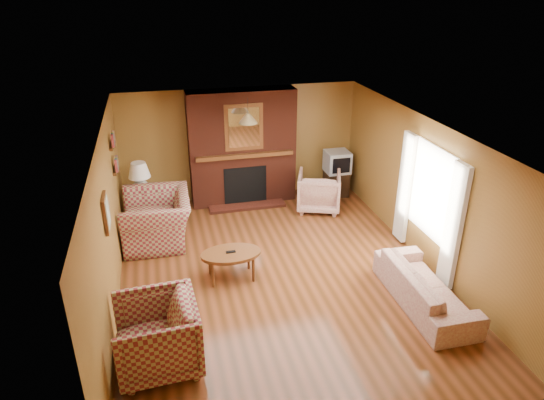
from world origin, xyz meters
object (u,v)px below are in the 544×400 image
object	(u,v)px
floral_sofa	(425,287)
crt_tv	(337,162)
fireplace	(242,148)
plaid_loveseat	(157,219)
coffee_table	(231,255)
side_table	(144,209)
table_lamp	(140,178)
plaid_armchair	(157,336)
tv_stand	(336,183)
floral_armchair	(319,191)

from	to	relation	value
floral_sofa	crt_tv	size ratio (longest dim) A/B	3.84
fireplace	plaid_loveseat	xyz separation A→B (m)	(-1.85, -1.38, -0.74)
coffee_table	side_table	size ratio (longest dim) A/B	1.73
crt_tv	table_lamp	bearing A→B (deg)	-175.26
fireplace	floral_sofa	xyz separation A→B (m)	(1.90, -4.26, -0.90)
plaid_loveseat	plaid_armchair	world-z (taller)	plaid_armchair
coffee_table	crt_tv	distance (m)	3.91
side_table	table_lamp	distance (m)	0.66
tv_stand	plaid_armchair	bearing A→B (deg)	-127.53
plaid_armchair	crt_tv	xyz separation A→B (m)	(4.00, 4.42, 0.31)
plaid_armchair	crt_tv	world-z (taller)	crt_tv
fireplace	side_table	world-z (taller)	fireplace
floral_sofa	side_table	distance (m)	5.47
table_lamp	coffee_table	bearing A→B (deg)	-60.30
plaid_loveseat	table_lamp	bearing A→B (deg)	-161.97
plaid_armchair	coffee_table	world-z (taller)	plaid_armchair
floral_armchair	side_table	xyz separation A→B (m)	(-3.54, 0.26, -0.12)
fireplace	plaid_armchair	bearing A→B (deg)	-112.94
tv_stand	side_table	bearing A→B (deg)	-170.58
side_table	tv_stand	size ratio (longest dim) A/B	1.03
fireplace	floral_sofa	world-z (taller)	fireplace
table_lamp	floral_sofa	bearing A→B (deg)	-42.97
table_lamp	plaid_armchair	bearing A→B (deg)	-87.89
table_lamp	tv_stand	world-z (taller)	table_lamp
side_table	floral_sofa	bearing A→B (deg)	-42.97
floral_armchair	tv_stand	distance (m)	0.87
table_lamp	plaid_loveseat	bearing A→B (deg)	-73.49
plaid_armchair	table_lamp	bearing A→B (deg)	179.04
floral_armchair	side_table	bearing A→B (deg)	16.11
plaid_loveseat	coffee_table	bearing A→B (deg)	37.39
coffee_table	plaid_armchair	bearing A→B (deg)	-125.02
fireplace	table_lamp	size ratio (longest dim) A/B	3.47
floral_sofa	side_table	bearing A→B (deg)	47.81
plaid_loveseat	crt_tv	xyz separation A→B (m)	(3.90, 1.19, 0.33)
plaid_loveseat	table_lamp	distance (m)	1.01
plaid_loveseat	side_table	world-z (taller)	plaid_loveseat
floral_sofa	floral_armchair	bearing A→B (deg)	8.36
coffee_table	table_lamp	size ratio (longest dim) A/B	1.39
plaid_armchair	floral_armchair	distance (m)	5.10
plaid_armchair	floral_sofa	world-z (taller)	plaid_armchair
fireplace	crt_tv	world-z (taller)	fireplace
coffee_table	tv_stand	distance (m)	3.90
fireplace	floral_armchair	size ratio (longest dim) A/B	2.74
floral_armchair	floral_sofa	bearing A→B (deg)	117.91
plaid_loveseat	tv_stand	distance (m)	4.08
crt_tv	fireplace	bearing A→B (deg)	174.70
plaid_loveseat	plaid_armchair	size ratio (longest dim) A/B	1.35
plaid_armchair	floral_armchair	world-z (taller)	plaid_armchair
fireplace	plaid_armchair	xyz separation A→B (m)	(-1.95, -4.61, -0.72)
floral_armchair	side_table	world-z (taller)	floral_armchair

